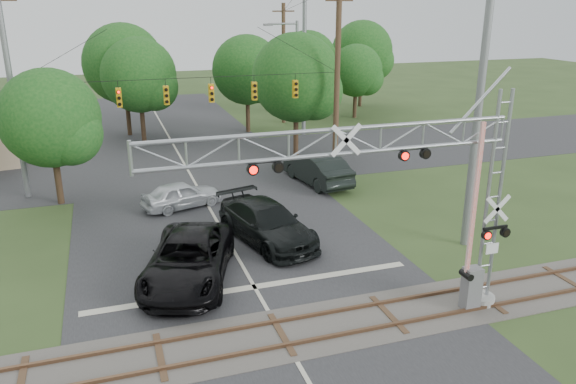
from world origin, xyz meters
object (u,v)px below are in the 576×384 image
object	(u,v)px
traffic_signal_span	(204,89)
streetlight	(294,81)
pickup_black	(188,260)
car_dark	(267,223)
sedan_silver	(181,195)
crossing_gantry	(402,187)

from	to	relation	value
traffic_signal_span	streetlight	xyz separation A→B (m)	(7.29, 4.66, -0.44)
pickup_black	car_dark	bearing A→B (deg)	53.41
pickup_black	sedan_silver	distance (m)	8.67
crossing_gantry	sedan_silver	bearing A→B (deg)	111.18
sedan_silver	pickup_black	bearing A→B (deg)	156.94
sedan_silver	streetlight	bearing A→B (deg)	-63.07
sedan_silver	traffic_signal_span	bearing A→B (deg)	-43.66
sedan_silver	car_dark	bearing A→B (deg)	-168.65
crossing_gantry	traffic_signal_span	world-z (taller)	traffic_signal_span
traffic_signal_span	sedan_silver	bearing A→B (deg)	-116.81
car_dark	sedan_silver	size ratio (longest dim) A/B	1.46
traffic_signal_span	pickup_black	xyz separation A→B (m)	(-3.22, -13.13, -4.77)
traffic_signal_span	sedan_silver	xyz separation A→B (m)	(-2.28, -4.52, -4.97)
streetlight	sedan_silver	bearing A→B (deg)	-136.22
crossing_gantry	traffic_signal_span	xyz separation A→B (m)	(-3.08, 18.37, 0.76)
crossing_gantry	sedan_silver	distance (m)	15.43
traffic_signal_span	pickup_black	bearing A→B (deg)	-103.78
traffic_signal_span	streetlight	distance (m)	8.66
pickup_black	sedan_silver	xyz separation A→B (m)	(0.94, 8.61, -0.20)
crossing_gantry	pickup_black	distance (m)	9.12
crossing_gantry	pickup_black	bearing A→B (deg)	140.30
crossing_gantry	streetlight	xyz separation A→B (m)	(4.21, 23.02, 0.32)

